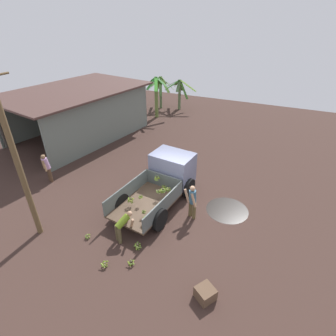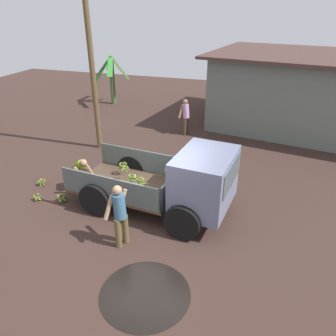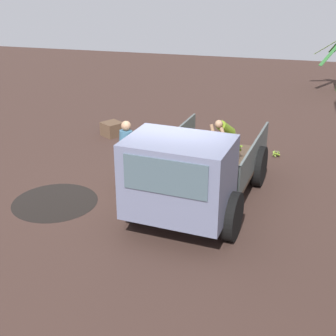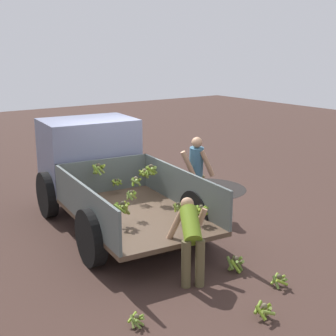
# 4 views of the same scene
# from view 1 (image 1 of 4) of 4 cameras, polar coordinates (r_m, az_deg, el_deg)

# --- Properties ---
(ground) EXTENTS (36.00, 36.00, 0.00)m
(ground) POSITION_cam_1_polar(r_m,az_deg,el_deg) (12.18, 0.60, -7.95)
(ground) COLOR #3C2923
(mud_patch_0) EXTENTS (1.87, 1.87, 0.01)m
(mud_patch_0) POSITION_cam_1_polar(r_m,az_deg,el_deg) (12.16, 12.75, -8.91)
(mud_patch_0) COLOR black
(mud_patch_0) RESTS_ON ground
(cargo_truck) EXTENTS (4.69, 2.60, 1.93)m
(cargo_truck) POSITION_cam_1_polar(r_m,az_deg,el_deg) (12.31, -0.21, -1.68)
(cargo_truck) COLOR #4D3A2B
(cargo_truck) RESTS_ON ground
(warehouse_shed) EXTENTS (10.24, 7.59, 3.31)m
(warehouse_shed) POSITION_cam_1_polar(r_m,az_deg,el_deg) (19.51, -18.41, 13.61)
(warehouse_shed) COLOR slate
(warehouse_shed) RESTS_ON ground
(utility_pole) EXTENTS (1.27, 0.20, 6.48)m
(utility_pole) POSITION_cam_1_polar(r_m,az_deg,el_deg) (10.26, -30.09, 1.50)
(utility_pole) COLOR brown
(utility_pole) RESTS_ON ground
(banana_palm_1) EXTENTS (2.63, 2.31, 3.30)m
(banana_palm_1) POSITION_cam_1_polar(r_m,az_deg,el_deg) (22.25, -2.51, 15.45)
(banana_palm_1) COLOR olive
(banana_palm_1) RESTS_ON ground
(banana_palm_2) EXTENTS (2.52, 2.05, 2.83)m
(banana_palm_2) POSITION_cam_1_polar(r_m,az_deg,el_deg) (24.73, -1.57, 16.54)
(banana_palm_2) COLOR #576C42
(banana_palm_2) RESTS_ON ground
(banana_palm_3) EXTENTS (2.56, 2.98, 2.64)m
(banana_palm_3) POSITION_cam_1_polar(r_m,az_deg,el_deg) (24.38, 2.54, 16.16)
(banana_palm_3) COLOR #586F44
(banana_palm_3) RESTS_ON ground
(person_foreground_visitor) EXTENTS (0.55, 0.70, 1.62)m
(person_foreground_visitor) POSITION_cam_1_polar(r_m,az_deg,el_deg) (10.99, 5.30, -7.03)
(person_foreground_visitor) COLOR brown
(person_foreground_visitor) RESTS_ON ground
(person_worker_loading) EXTENTS (0.82, 0.73, 1.19)m
(person_worker_loading) POSITION_cam_1_polar(r_m,az_deg,el_deg) (10.25, -9.82, -12.10)
(person_worker_loading) COLOR brown
(person_worker_loading) RESTS_ON ground
(person_bystander_near_shed) EXTENTS (0.53, 0.62, 1.58)m
(person_bystander_near_shed) POSITION_cam_1_polar(r_m,az_deg,el_deg) (14.67, -24.90, 0.25)
(person_bystander_near_shed) COLOR #4B3524
(person_bystander_near_shed) RESTS_ON ground
(banana_bunch_on_ground_0) EXTENTS (0.27, 0.27, 0.22)m
(banana_bunch_on_ground_0) POSITION_cam_1_polar(r_m,az_deg,el_deg) (9.87, -13.61, -19.63)
(banana_bunch_on_ground_0) COLOR brown
(banana_bunch_on_ground_0) RESTS_ON ground
(banana_bunch_on_ground_1) EXTENTS (0.21, 0.22, 0.17)m
(banana_bunch_on_ground_1) POSITION_cam_1_polar(r_m,az_deg,el_deg) (11.01, -17.13, -14.03)
(banana_bunch_on_ground_1) COLOR brown
(banana_bunch_on_ground_1) RESTS_ON ground
(banana_bunch_on_ground_2) EXTENTS (0.26, 0.26, 0.21)m
(banana_bunch_on_ground_2) POSITION_cam_1_polar(r_m,az_deg,el_deg) (9.77, -8.02, -19.69)
(banana_bunch_on_ground_2) COLOR #47402E
(banana_bunch_on_ground_2) RESTS_ON ground
(banana_bunch_on_ground_3) EXTENTS (0.30, 0.30, 0.26)m
(banana_bunch_on_ground_3) POSITION_cam_1_polar(r_m,az_deg,el_deg) (10.22, -6.63, -16.47)
(banana_bunch_on_ground_3) COLOR brown
(banana_bunch_on_ground_3) RESTS_ON ground
(wooden_crate_0) EXTENTS (0.74, 0.74, 0.42)m
(wooden_crate_0) POSITION_cam_1_polar(r_m,az_deg,el_deg) (8.95, 8.12, -25.42)
(wooden_crate_0) COLOR brown
(wooden_crate_0) RESTS_ON ground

